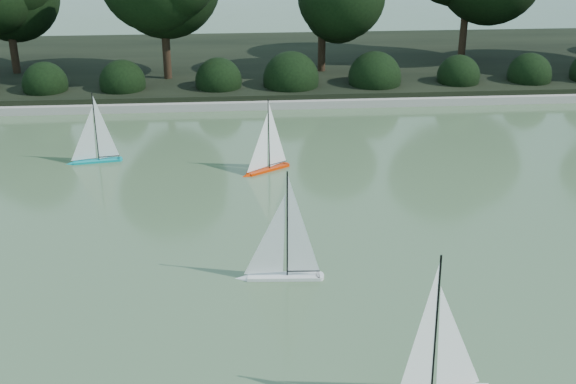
{
  "coord_description": "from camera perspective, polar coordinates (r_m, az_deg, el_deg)",
  "views": [
    {
      "loc": [
        -1.4,
        -7.38,
        4.76
      ],
      "look_at": [
        -0.63,
        2.23,
        0.7
      ],
      "focal_mm": 45.0,
      "sensor_mm": 36.0,
      "label": 1
    }
  ],
  "objects": [
    {
      "name": "ground",
      "position": [
        8.89,
        5.26,
        -9.64
      ],
      "size": [
        80.0,
        80.0,
        0.0
      ],
      "primitive_type": "plane",
      "color": "#3E5332",
      "rests_on": "ground"
    },
    {
      "name": "pond_coping",
      "position": [
        17.09,
        0.27,
        6.98
      ],
      "size": [
        40.0,
        0.35,
        0.18
      ],
      "primitive_type": "cube",
      "color": "gray",
      "rests_on": "ground"
    },
    {
      "name": "far_bank",
      "position": [
        20.94,
        -0.67,
        10.12
      ],
      "size": [
        40.0,
        8.0,
        0.3
      ],
      "primitive_type": "cube",
      "color": "black",
      "rests_on": "ground"
    },
    {
      "name": "shrub_hedge",
      "position": [
        17.86,
        0.03,
        8.88
      ],
      "size": [
        29.1,
        1.1,
        1.1
      ],
      "color": "black",
      "rests_on": "ground"
    },
    {
      "name": "sailboat_white_a",
      "position": [
        9.49,
        -0.89,
        -5.49
      ],
      "size": [
        1.19,
        0.26,
        1.62
      ],
      "color": "silver",
      "rests_on": "ground"
    },
    {
      "name": "sailboat_white_b",
      "position": [
        7.54,
        12.25,
        -14.24
      ],
      "size": [
        1.26,
        0.68,
        1.78
      ],
      "color": "white",
      "rests_on": "ground"
    },
    {
      "name": "sailboat_orange",
      "position": [
        13.09,
        -1.89,
        2.56
      ],
      "size": [
        0.95,
        0.68,
        1.43
      ],
      "color": "red",
      "rests_on": "ground"
    },
    {
      "name": "sailboat_teal",
      "position": [
        14.02,
        -15.27,
        3.15
      ],
      "size": [
        1.06,
        0.32,
        1.44
      ],
      "color": "#048E91",
      "rests_on": "ground"
    }
  ]
}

